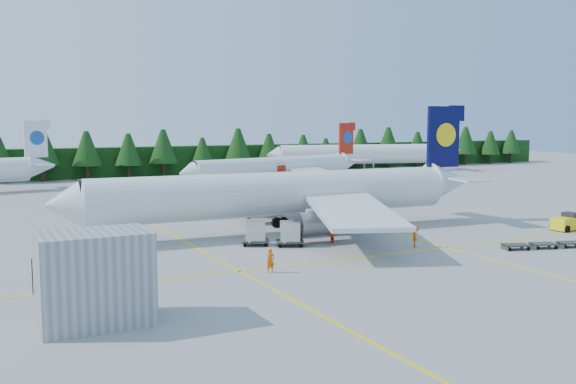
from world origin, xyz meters
name	(u,v)px	position (x,y,z in m)	size (l,w,h in m)	color
ground	(353,242)	(0.00, 0.00, 0.00)	(320.00, 320.00, 0.00)	gray
taxi_stripe_a	(149,223)	(-14.00, 20.00, 0.01)	(0.25, 120.00, 0.01)	yellow
taxi_stripe_b	(307,211)	(6.00, 20.00, 0.01)	(0.25, 120.00, 0.01)	yellow
taxi_stripe_cross	(392,254)	(0.00, -6.00, 0.01)	(80.00, 0.25, 0.01)	yellow
treeline_hedge	(137,161)	(0.00, 82.00, 3.00)	(220.00, 4.00, 6.00)	black
terminal_building	(94,278)	(-26.00, -14.00, 2.60)	(6.00, 4.00, 5.20)	#969A9E
airliner_navy	(270,195)	(-4.87, 7.85, 3.88)	(44.46, 36.53, 12.92)	silver
airliner_red	(272,169)	(14.39, 47.87, 3.29)	(37.02, 30.10, 10.94)	silver
airliner_far_right	(355,154)	(46.35, 71.55, 3.98)	(43.03, 13.08, 12.69)	silver
airstairs	(99,231)	(-20.81, 12.46, 0.74)	(3.85, 5.22, 3.41)	silver
service_truck	(337,215)	(2.49, 7.12, 1.45)	(6.45, 4.02, 2.93)	white
baggage_tug	(567,222)	(23.34, -4.40, 0.84)	(3.35, 2.04, 1.71)	yellow
dolly_train	(557,243)	(14.83, -10.46, 0.41)	(10.37, 4.17, 0.13)	#343A2A
uld_pair	(273,232)	(-7.45, 1.90, 1.27)	(5.63, 4.42, 1.88)	#343A2A
crew_a	(271,261)	(-12.08, -7.40, 0.91)	(0.66, 0.43, 1.81)	#E25704
crew_b	(331,234)	(-2.08, 0.67, 0.81)	(0.78, 0.61, 1.61)	red
crew_c	(416,236)	(3.72, -4.45, 0.96)	(0.79, 0.54, 1.92)	#E84C04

